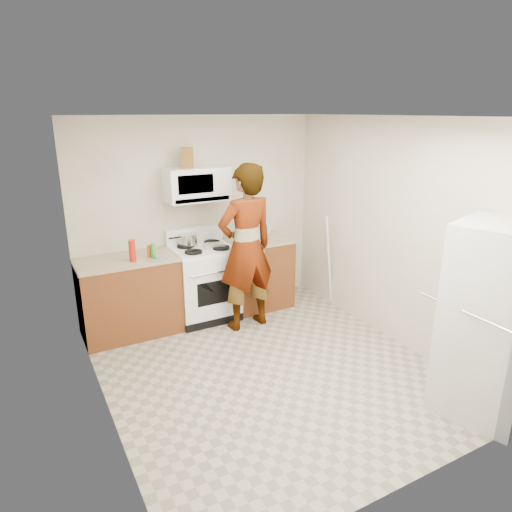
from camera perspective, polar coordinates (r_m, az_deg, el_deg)
floor at (r=4.87m, az=1.68°, el=-13.87°), size 3.60×3.60×0.00m
back_wall at (r=5.90m, az=-7.00°, el=4.90°), size 3.20×0.02×2.50m
right_wall at (r=5.30m, az=16.87°, el=2.77°), size 0.02×3.60×2.50m
cabinet_left at (r=5.58m, az=-15.51°, el=-5.03°), size 1.12×0.62×0.90m
counter_left at (r=5.42m, az=-15.91°, el=-0.47°), size 1.14×0.64×0.03m
cabinet_right at (r=6.14m, az=0.23°, el=-2.22°), size 0.80×0.62×0.90m
counter_right at (r=6.00m, az=0.23°, el=1.97°), size 0.82×0.64×0.03m
gas_range at (r=5.81m, az=-6.50°, el=-3.16°), size 0.76×0.65×1.13m
microwave at (r=5.62m, az=-7.43°, el=8.91°), size 0.76×0.38×0.40m
person at (r=5.37m, az=-1.25°, el=0.97°), size 0.77×0.54×2.00m
fridge at (r=4.36m, az=27.41°, el=-7.32°), size 0.88×0.88×1.70m
kettle at (r=6.09m, az=0.72°, el=3.32°), size 0.19×0.19×0.19m
jug at (r=5.51m, az=-8.57°, el=12.05°), size 0.18×0.18×0.24m
saucepan at (r=5.75m, az=-8.50°, el=2.09°), size 0.29×0.29×0.12m
tray at (r=5.65m, az=-5.27°, el=1.29°), size 0.27×0.20×0.05m
bottle_spray at (r=5.26m, az=-15.21°, el=0.63°), size 0.09×0.09×0.25m
bottle_hot_sauce at (r=5.36m, az=-13.22°, el=0.58°), size 0.06×0.06×0.15m
bottle_green_cap at (r=5.31m, az=-12.72°, el=0.60°), size 0.07×0.07×0.17m
pot_lid at (r=5.30m, az=-12.32°, el=-0.33°), size 0.31×0.31×0.01m
broom at (r=6.14m, az=9.10°, el=-0.61°), size 0.26×0.14×1.26m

